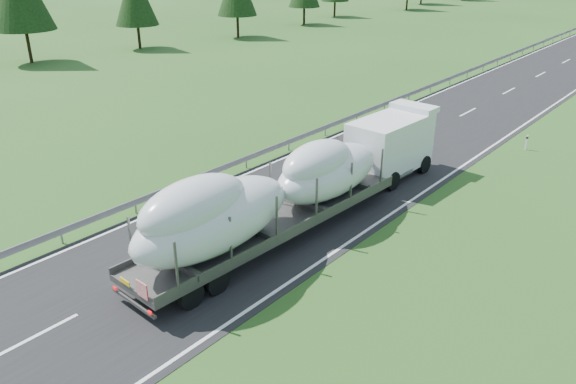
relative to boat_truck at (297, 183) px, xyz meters
The scene contains 2 objects.
ground 12.29m from the boat_truck, 99.10° to the right, with size 400.00×400.00×0.00m, color #244B19.
boat_truck is the anchor object (origin of this frame).
Camera 1 is at (16.66, -6.53, 12.45)m, focal length 35.00 mm.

